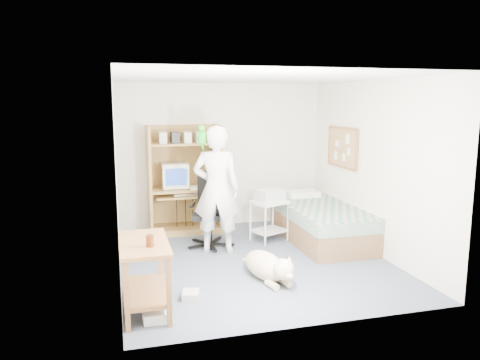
{
  "coord_description": "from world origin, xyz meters",
  "views": [
    {
      "loc": [
        -1.79,
        -5.99,
        2.2
      ],
      "look_at": [
        -0.05,
        0.55,
        1.05
      ],
      "focal_mm": 35.0,
      "sensor_mm": 36.0,
      "label": 1
    }
  ],
  "objects_px": {
    "computer_hutch": "(184,184)",
    "dog": "(268,266)",
    "bed": "(321,223)",
    "person": "(217,190)",
    "side_desk": "(145,265)",
    "printer_cart": "(269,214)",
    "office_chair": "(211,220)"
  },
  "relations": [
    {
      "from": "printer_cart",
      "to": "side_desk",
      "type": "bearing_deg",
      "value": -157.77
    },
    {
      "from": "computer_hutch",
      "to": "side_desk",
      "type": "height_order",
      "value": "computer_hutch"
    },
    {
      "from": "office_chair",
      "to": "person",
      "type": "relative_size",
      "value": 0.6
    },
    {
      "from": "dog",
      "to": "side_desk",
      "type": "bearing_deg",
      "value": -177.37
    },
    {
      "from": "computer_hutch",
      "to": "side_desk",
      "type": "xyz_separation_m",
      "value": [
        -0.85,
        -2.94,
        -0.33
      ]
    },
    {
      "from": "side_desk",
      "to": "dog",
      "type": "distance_m",
      "value": 1.61
    },
    {
      "from": "computer_hutch",
      "to": "printer_cart",
      "type": "xyz_separation_m",
      "value": [
        1.21,
        -0.9,
        -0.39
      ]
    },
    {
      "from": "office_chair",
      "to": "person",
      "type": "distance_m",
      "value": 0.61
    },
    {
      "from": "office_chair",
      "to": "person",
      "type": "height_order",
      "value": "person"
    },
    {
      "from": "bed",
      "to": "person",
      "type": "bearing_deg",
      "value": -176.55
    },
    {
      "from": "computer_hutch",
      "to": "person",
      "type": "height_order",
      "value": "person"
    },
    {
      "from": "person",
      "to": "office_chair",
      "type": "bearing_deg",
      "value": -66.14
    },
    {
      "from": "computer_hutch",
      "to": "bed",
      "type": "relative_size",
      "value": 0.89
    },
    {
      "from": "bed",
      "to": "person",
      "type": "relative_size",
      "value": 1.09
    },
    {
      "from": "person",
      "to": "dog",
      "type": "height_order",
      "value": "person"
    },
    {
      "from": "side_desk",
      "to": "person",
      "type": "xyz_separation_m",
      "value": [
        1.14,
        1.71,
        0.44
      ]
    },
    {
      "from": "computer_hutch",
      "to": "office_chair",
      "type": "bearing_deg",
      "value": -74.06
    },
    {
      "from": "office_chair",
      "to": "person",
      "type": "bearing_deg",
      "value": -66.14
    },
    {
      "from": "printer_cart",
      "to": "bed",
      "type": "bearing_deg",
      "value": -38.23
    },
    {
      "from": "dog",
      "to": "person",
      "type": "bearing_deg",
      "value": 92.24
    },
    {
      "from": "bed",
      "to": "computer_hutch",
      "type": "bearing_deg",
      "value": 150.71
    },
    {
      "from": "bed",
      "to": "printer_cart",
      "type": "xyz_separation_m",
      "value": [
        -0.79,
        0.22,
        0.14
      ]
    },
    {
      "from": "side_desk",
      "to": "printer_cart",
      "type": "distance_m",
      "value": 2.9
    },
    {
      "from": "computer_hutch",
      "to": "side_desk",
      "type": "bearing_deg",
      "value": -106.14
    },
    {
      "from": "side_desk",
      "to": "printer_cart",
      "type": "relative_size",
      "value": 1.51
    },
    {
      "from": "office_chair",
      "to": "printer_cart",
      "type": "relative_size",
      "value": 1.69
    },
    {
      "from": "computer_hutch",
      "to": "dog",
      "type": "height_order",
      "value": "computer_hutch"
    },
    {
      "from": "side_desk",
      "to": "office_chair",
      "type": "distance_m",
      "value": 2.31
    },
    {
      "from": "side_desk",
      "to": "computer_hutch",
      "type": "bearing_deg",
      "value": 73.86
    },
    {
      "from": "side_desk",
      "to": "person",
      "type": "distance_m",
      "value": 2.1
    },
    {
      "from": "person",
      "to": "computer_hutch",
      "type": "bearing_deg",
      "value": -58.45
    },
    {
      "from": "person",
      "to": "printer_cart",
      "type": "bearing_deg",
      "value": -142.34
    }
  ]
}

